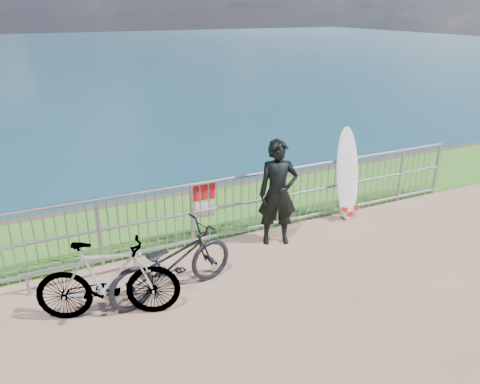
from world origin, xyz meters
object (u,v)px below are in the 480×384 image
surfboard (347,178)px  bicycle_far (108,280)px  surfer (278,193)px  bicycle_near (172,262)px

surfboard → bicycle_far: size_ratio=0.96×
surfer → bicycle_far: size_ratio=0.99×
surfboard → bicycle_near: surfboard is taller
surfer → surfboard: size_ratio=1.03×
surfboard → bicycle_near: bearing=-164.4°
surfboard → bicycle_far: surfboard is taller
surfer → surfboard: 1.71m
surfer → bicycle_far: (-2.97, -0.88, -0.35)m
bicycle_near → bicycle_far: bearing=87.1°
bicycle_near → bicycle_far: 0.90m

